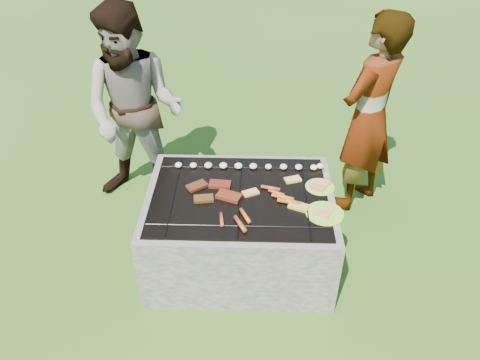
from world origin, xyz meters
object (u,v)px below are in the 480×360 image
Objects in this scene: fire_pit at (240,230)px; bystander at (135,111)px; plate_far at (320,187)px; cook at (369,117)px; plate_near at (325,214)px.

bystander is (-0.85, 0.75, 0.56)m from fire_pit.
cook is at bearing 55.95° from plate_far.
plate_far is 0.16× the size of bystander.
bystander is at bearing 138.75° from fire_pit.
cook is 1.84m from bystander.
fire_pit is 0.79× the size of cook.
cook is at bearing 8.52° from bystander.
plate_near is 0.16× the size of cook.
plate_near is at bearing -18.03° from fire_pit.
fire_pit is 0.67m from plate_near.
plate_far is (0.56, 0.10, 0.33)m from fire_pit.
bystander is (-1.41, 0.64, 0.23)m from plate_far.
fire_pit is 0.66m from plate_far.
plate_near is 0.16× the size of bystander.
fire_pit is 0.77× the size of bystander.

